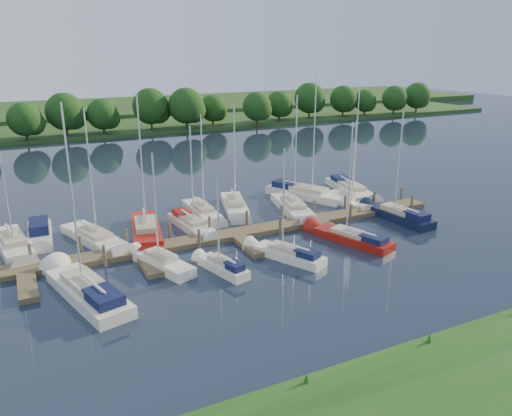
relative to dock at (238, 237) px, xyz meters
name	(u,v)px	position (x,y,z in m)	size (l,w,h in m)	color
ground	(281,273)	(0.00, -7.31, -0.20)	(260.00, 260.00, 0.00)	#182030
near_bank	(464,415)	(0.00, -23.31, 0.05)	(90.00, 10.00, 0.50)	#194814
dock	(238,237)	(0.00, 0.00, 0.00)	(40.00, 6.00, 0.40)	brown
mooring_pilings	(233,228)	(0.00, 1.13, 0.40)	(38.24, 2.84, 2.00)	#473D33
far_shore	(98,125)	(0.00, 67.69, 0.10)	(180.00, 30.00, 0.60)	#204018
distant_hill	(80,110)	(0.00, 92.69, 0.50)	(220.00, 40.00, 1.40)	#375927
treeline	(108,113)	(-0.10, 55.17, 3.88)	(146.09, 9.39, 8.30)	#38281C
sailboat_n_0	(14,247)	(-16.62, 5.53, 0.08)	(3.20, 8.88, 11.22)	white
motorboat	(40,235)	(-14.63, 7.18, 0.17)	(2.17, 6.46, 1.84)	white
sailboat_n_2	(96,239)	(-10.60, 4.34, 0.06)	(4.34, 8.86, 11.13)	white
sailboat_n_3	(146,233)	(-6.59, 4.03, 0.08)	(3.74, 9.67, 12.20)	maroon
sailboat_n_4	(192,226)	(-2.65, 3.88, 0.12)	(2.40, 7.34, 9.35)	white
sailboat_n_5	(203,213)	(-0.48, 6.91, 0.07)	(1.89, 7.67, 9.82)	white
sailboat_n_6	(235,207)	(2.85, 7.10, 0.08)	(3.80, 8.25, 10.58)	white
sailboat_n_7	(294,209)	(7.67, 4.12, 0.07)	(3.65, 9.09, 11.39)	white
sailboat_n_8	(308,195)	(11.36, 7.46, 0.14)	(6.34, 9.68, 12.78)	white
sailboat_n_9	(350,201)	(14.17, 3.90, 0.07)	(2.37, 6.87, 8.70)	white
sailboat_n_10	(351,190)	(16.58, 6.99, 0.11)	(3.66, 9.62, 11.95)	white
sailboat_s_0	(86,292)	(-12.70, -4.85, 0.14)	(4.42, 9.96, 12.56)	white
sailboat_s_1	(161,264)	(-7.22, -2.65, 0.09)	(3.34, 6.59, 8.73)	white
sailboat_s_2	(222,267)	(-3.56, -5.19, 0.12)	(2.39, 5.38, 7.10)	white
sailboat_s_3	(287,255)	(1.61, -5.28, 0.12)	(3.97, 6.53, 8.68)	white
sailboat_s_4	(350,238)	(7.93, -4.53, 0.11)	(3.96, 7.86, 9.96)	maroon
sailboat_s_5	(398,216)	(15.06, -2.08, 0.14)	(2.53, 8.00, 10.28)	#0F1832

